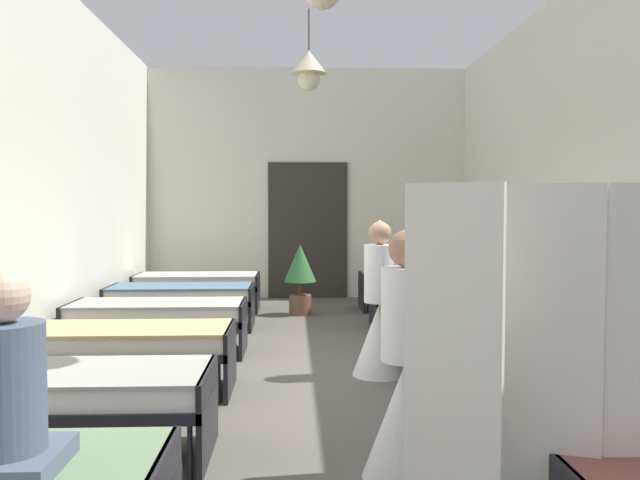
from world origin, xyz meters
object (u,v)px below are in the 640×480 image
object	(u,v)px
bed_right_row_1	(601,385)
potted_plant	(300,271)
bed_right_row_2	(521,339)
bed_left_row_3	(158,314)
bed_right_row_4	(443,294)
bed_right_row_5	(421,282)
nurse_mid_aisle	(406,389)
bed_left_row_1	(60,391)
bed_left_row_2	(122,342)
patient_seated_primary	(3,396)
nurse_near_aisle	(380,320)
privacy_screen	(552,390)
bed_left_row_5	(198,283)
bed_right_row_3	(474,312)
bed_left_row_4	(181,296)

from	to	relation	value
bed_right_row_1	potted_plant	xyz separation A→B (m)	(-1.90, 5.72, 0.21)
bed_right_row_2	potted_plant	bearing A→B (deg)	114.44
bed_left_row_3	bed_right_row_4	world-z (taller)	same
bed_right_row_5	nurse_mid_aisle	world-z (taller)	nurse_mid_aisle
bed_left_row_3	bed_left_row_1	bearing A→B (deg)	-90.00
bed_left_row_3	bed_left_row_2	bearing A→B (deg)	-90.00
bed_left_row_2	patient_seated_primary	size ratio (longest dim) A/B	2.37
bed_left_row_2	bed_left_row_3	xyz separation A→B (m)	(0.00, 1.54, 0.00)
bed_right_row_4	nurse_near_aisle	distance (m)	2.82
potted_plant	bed_right_row_5	bearing A→B (deg)	12.70
patient_seated_primary	privacy_screen	bearing A→B (deg)	1.80
bed_right_row_1	patient_seated_primary	distance (m)	3.56
bed_right_row_1	bed_right_row_5	distance (m)	6.15
bed_right_row_1	privacy_screen	bearing A→B (deg)	-121.28
bed_left_row_5	nurse_mid_aisle	xyz separation A→B (m)	(2.14, -6.52, 0.09)
bed_left_row_2	bed_left_row_3	bearing A→B (deg)	90.00
bed_right_row_5	nurse_near_aisle	size ratio (longest dim) A/B	1.28
bed_right_row_3	bed_left_row_3	bearing A→B (deg)	180.00
bed_right_row_3	patient_seated_primary	bearing A→B (deg)	-123.69
bed_left_row_3	bed_left_row_5	bearing A→B (deg)	90.00
bed_left_row_4	nurse_near_aisle	bearing A→B (deg)	-48.00
bed_right_row_1	bed_left_row_5	distance (m)	7.07
bed_left_row_4	bed_right_row_4	xyz separation A→B (m)	(3.49, 0.00, 0.00)
bed_left_row_2	bed_right_row_2	size ratio (longest dim) A/B	1.00
bed_right_row_3	nurse_mid_aisle	size ratio (longest dim) A/B	1.28
bed_left_row_1	nurse_near_aisle	bearing A→B (deg)	41.80
bed_right_row_4	privacy_screen	size ratio (longest dim) A/B	1.12
bed_right_row_4	bed_left_row_4	bearing A→B (deg)	180.00
nurse_near_aisle	patient_seated_primary	world-z (taller)	nurse_near_aisle
bed_left_row_5	potted_plant	world-z (taller)	potted_plant
bed_left_row_1	bed_left_row_3	bearing A→B (deg)	90.00
bed_right_row_4	patient_seated_primary	world-z (taller)	patient_seated_primary
bed_right_row_1	bed_right_row_5	bearing A→B (deg)	90.00
bed_left_row_1	bed_right_row_4	xyz separation A→B (m)	(3.49, 4.61, 0.00)
bed_right_row_1	bed_left_row_4	world-z (taller)	same
bed_left_row_2	bed_left_row_5	size ratio (longest dim) A/B	1.00
bed_right_row_5	potted_plant	size ratio (longest dim) A/B	1.80
bed_left_row_5	bed_right_row_5	distance (m)	3.49
potted_plant	bed_right_row_4	bearing A→B (deg)	-30.24
bed_right_row_2	bed_right_row_3	size ratio (longest dim) A/B	1.00
bed_left_row_2	bed_right_row_1	bearing A→B (deg)	-23.79
patient_seated_primary	bed_right_row_4	bearing A→B (deg)	63.32
nurse_near_aisle	bed_left_row_4	bearing A→B (deg)	132.35
bed_right_row_1	nurse_near_aisle	world-z (taller)	nurse_near_aisle
bed_left_row_2	bed_left_row_5	bearing A→B (deg)	90.00
bed_right_row_1	bed_left_row_3	bearing A→B (deg)	138.60
bed_right_row_1	bed_right_row_5	world-z (taller)	same
patient_seated_primary	bed_right_row_2	bearing A→B (deg)	45.29
bed_right_row_5	nurse_mid_aisle	size ratio (longest dim) A/B	1.28
bed_left_row_2	nurse_mid_aisle	distance (m)	2.87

